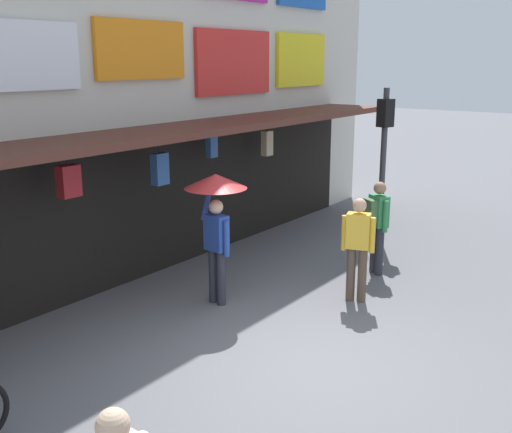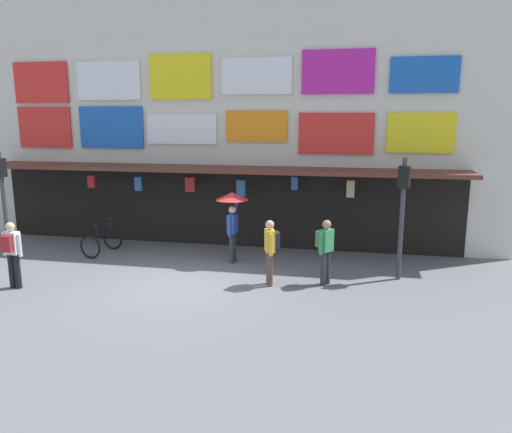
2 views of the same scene
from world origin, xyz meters
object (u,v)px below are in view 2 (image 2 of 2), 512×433
traffic_light_near (2,186)px  bicycle_parked (102,241)px  pedestrian_in_white (271,247)px  pedestrian_with_umbrella (232,207)px  pedestrian_in_red (325,247)px  pedestrian_in_purple (12,250)px  traffic_light_far (403,199)px

traffic_light_near → bicycle_parked: 3.35m
pedestrian_in_white → bicycle_parked: bearing=162.3°
pedestrian_with_umbrella → pedestrian_in_red: pedestrian_with_umbrella is taller
pedestrian_in_purple → pedestrian_in_red: size_ratio=1.00×
pedestrian_with_umbrella → pedestrian_in_white: 2.31m
pedestrian_with_umbrella → pedestrian_in_white: pedestrian_with_umbrella is taller
traffic_light_near → pedestrian_in_white: 8.54m
traffic_light_far → bicycle_parked: 9.04m
traffic_light_far → pedestrian_in_red: (-1.89, -0.81, -1.16)m
traffic_light_near → pedestrian_in_red: bearing=-4.7°
pedestrian_with_umbrella → pedestrian_in_purple: pedestrian_with_umbrella is taller
bicycle_parked → pedestrian_in_white: 5.93m
pedestrian_in_purple → pedestrian_in_red: 7.75m
pedestrian_with_umbrella → pedestrian_in_red: 3.15m
bicycle_parked → pedestrian_in_purple: bearing=-99.9°
pedestrian_in_white → pedestrian_in_red: 1.38m
traffic_light_far → pedestrian_with_umbrella: size_ratio=1.54×
bicycle_parked → pedestrian_with_umbrella: pedestrian_with_umbrella is taller
bicycle_parked → pedestrian_in_red: size_ratio=0.75×
bicycle_parked → pedestrian_in_red: pedestrian_in_red is taller
traffic_light_near → pedestrian_in_purple: (2.20, -2.61, -1.16)m
pedestrian_in_white → pedestrian_in_red: same height
traffic_light_far → pedestrian_in_white: (-3.23, -1.13, -1.16)m
pedestrian_with_umbrella → traffic_light_far: bearing=-7.1°
traffic_light_far → pedestrian_in_white: bearing=-160.7°
pedestrian_in_purple → traffic_light_near: bearing=130.2°
traffic_light_far → pedestrian_with_umbrella: bearing=172.9°
traffic_light_near → pedestrian_in_white: traffic_light_near is taller
traffic_light_near → pedestrian_with_umbrella: bearing=4.9°
pedestrian_in_white → pedestrian_in_purple: 6.37m
pedestrian_with_umbrella → pedestrian_in_red: bearing=-26.8°
bicycle_parked → pedestrian_in_purple: 3.39m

